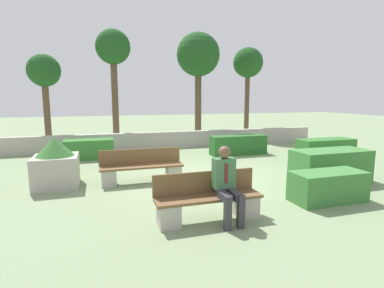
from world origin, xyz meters
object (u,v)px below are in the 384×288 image
object	(u,v)px
bench_front	(208,202)
tree_center_right	(198,57)
tree_center_left	(113,52)
tree_rightmost	(248,65)
planter_corner_left	(56,164)
person_seated_man	(226,181)
bench_left_side	(142,170)
tree_leftmost	(44,74)

from	to	relation	value
bench_front	tree_center_right	bearing A→B (deg)	72.50
tree_center_left	tree_rightmost	xyz separation A→B (m)	(6.77, 0.39, -0.32)
tree_rightmost	planter_corner_left	bearing A→B (deg)	-143.03
person_seated_man	tree_rightmost	world-z (taller)	tree_rightmost
bench_front	tree_center_right	size ratio (longest dim) A/B	0.37
bench_left_side	tree_leftmost	world-z (taller)	tree_leftmost
bench_left_side	tree_rightmost	world-z (taller)	tree_rightmost
person_seated_man	bench_front	bearing A→B (deg)	154.06
tree_leftmost	person_seated_man	bearing A→B (deg)	-66.03
bench_front	tree_center_left	bearing A→B (deg)	96.56
tree_leftmost	tree_rightmost	distance (m)	9.62
bench_front	person_seated_man	world-z (taller)	person_seated_man
bench_front	tree_center_right	world-z (taller)	tree_center_right
bench_left_side	tree_center_left	bearing A→B (deg)	96.78
tree_rightmost	bench_front	bearing A→B (deg)	-121.05
bench_left_side	tree_rightmost	size ratio (longest dim) A/B	0.45
bench_left_side	tree_leftmost	bearing A→B (deg)	120.09
bench_front	planter_corner_left	xyz separation A→B (m)	(-2.86, 3.04, 0.24)
tree_center_left	tree_rightmost	world-z (taller)	tree_center_left
planter_corner_left	bench_left_side	bearing A→B (deg)	-6.95
tree_center_right	tree_rightmost	size ratio (longest dim) A/B	1.11
tree_rightmost	bench_left_side	bearing A→B (deg)	-134.15
bench_front	tree_rightmost	bearing A→B (deg)	58.95
planter_corner_left	tree_center_left	xyz separation A→B (m)	(1.81, 6.06, 3.58)
tree_center_right	tree_rightmost	xyz separation A→B (m)	(2.84, 0.36, -0.27)
planter_corner_left	tree_center_right	xyz separation A→B (m)	(5.74, 6.10, 3.53)
tree_center_right	planter_corner_left	bearing A→B (deg)	-133.26
bench_front	tree_center_left	size ratio (longest dim) A/B	0.38
bench_left_side	tree_center_right	distance (m)	8.25
planter_corner_left	tree_leftmost	world-z (taller)	tree_leftmost
tree_leftmost	tree_rightmost	size ratio (longest dim) A/B	0.84
tree_center_left	bench_front	bearing A→B (deg)	-83.44
bench_left_side	tree_center_left	xyz separation A→B (m)	(-0.26, 6.32, 3.82)
bench_left_side	tree_center_left	world-z (taller)	tree_center_left
bench_front	person_seated_man	xyz separation A→B (m)	(0.29, -0.14, 0.41)
bench_front	planter_corner_left	world-z (taller)	planter_corner_left
tree_leftmost	tree_center_left	xyz separation A→B (m)	(2.83, -0.11, 1.01)
person_seated_man	tree_leftmost	xyz separation A→B (m)	(-4.16, 9.36, 2.41)
tree_rightmost	tree_center_left	bearing A→B (deg)	-176.69
planter_corner_left	tree_leftmost	bearing A→B (deg)	99.37
bench_front	tree_rightmost	distance (m)	11.63
bench_left_side	planter_corner_left	world-z (taller)	planter_corner_left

